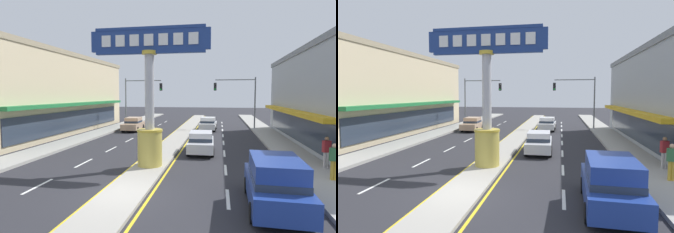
{
  "view_description": "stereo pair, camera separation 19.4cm",
  "coord_description": "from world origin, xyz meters",
  "views": [
    {
      "loc": [
        3.85,
        -10.8,
        4.17
      ],
      "look_at": [
        0.25,
        8.78,
        2.6
      ],
      "focal_mm": 30.03,
      "sensor_mm": 36.0,
      "label": 1
    },
    {
      "loc": [
        4.04,
        -10.77,
        4.17
      ],
      "look_at": [
        0.25,
        8.78,
        2.6
      ],
      "focal_mm": 30.03,
      "sensor_mm": 36.0,
      "label": 2
    }
  ],
  "objects": [
    {
      "name": "ground_plane",
      "position": [
        0.0,
        0.0,
        0.0
      ],
      "size": [
        160.0,
        160.0,
        0.0
      ],
      "primitive_type": "plane",
      "color": "#28282D"
    },
    {
      "name": "median_strip",
      "position": [
        0.0,
        18.0,
        0.07
      ],
      "size": [
        1.86,
        52.0,
        0.14
      ],
      "primitive_type": "cube",
      "color": "#A39E93",
      "rests_on": "ground"
    },
    {
      "name": "sidewalk_left",
      "position": [
        -8.76,
        16.0,
        0.09
      ],
      "size": [
        2.46,
        60.0,
        0.18
      ],
      "primitive_type": "cube",
      "color": "#9E9B93",
      "rests_on": "ground"
    },
    {
      "name": "sidewalk_right",
      "position": [
        8.76,
        16.0,
        0.09
      ],
      "size": [
        2.46,
        60.0,
        0.18
      ],
      "primitive_type": "cube",
      "color": "#9E9B93",
      "rests_on": "ground"
    },
    {
      "name": "lane_markings",
      "position": [
        -0.0,
        16.65,
        0.0
      ],
      "size": [
        8.6,
        52.0,
        0.01
      ],
      "color": "silver",
      "rests_on": "ground"
    },
    {
      "name": "district_sign",
      "position": [
        0.0,
        4.44,
        3.66
      ],
      "size": [
        6.7,
        1.46,
        7.72
      ],
      "color": "gold",
      "rests_on": "median_strip"
    },
    {
      "name": "storefront_left",
      "position": [
        -14.64,
        16.39,
        4.23
      ],
      "size": [
        8.49,
        26.04,
        8.47
      ],
      "color": "beige",
      "rests_on": "ground"
    },
    {
      "name": "traffic_light_left_side",
      "position": [
        -6.17,
        23.45,
        4.25
      ],
      "size": [
        4.86,
        0.46,
        6.2
      ],
      "color": "slate",
      "rests_on": "ground"
    },
    {
      "name": "traffic_light_right_side",
      "position": [
        6.17,
        23.34,
        4.25
      ],
      "size": [
        4.86,
        0.46,
        6.2
      ],
      "color": "slate",
      "rests_on": "ground"
    },
    {
      "name": "sedan_near_right_lane",
      "position": [
        2.58,
        21.88,
        0.79
      ],
      "size": [
        1.98,
        4.37,
        1.53
      ],
      "color": "white",
      "rests_on": "ground"
    },
    {
      "name": "suv_far_right_lane",
      "position": [
        5.88,
        -0.31,
        0.98
      ],
      "size": [
        2.07,
        4.65,
        1.9
      ],
      "color": "navy",
      "rests_on": "ground"
    },
    {
      "name": "sedan_near_left_lane",
      "position": [
        2.58,
        9.15,
        0.79
      ],
      "size": [
        1.93,
        4.35,
        1.53
      ],
      "color": "silver",
      "rests_on": "ground"
    },
    {
      "name": "sedan_mid_left_lane",
      "position": [
        -5.88,
        20.06,
        0.79
      ],
      "size": [
        1.97,
        4.37,
        1.53
      ],
      "color": "tan",
      "rests_on": "ground"
    },
    {
      "name": "pedestrian_near_kerb",
      "position": [
        9.57,
        5.48,
        1.15
      ],
      "size": [
        0.45,
        0.34,
        1.72
      ],
      "color": "#B7B2AD",
      "rests_on": "sidewalk_right"
    },
    {
      "name": "pedestrian_far_side",
      "position": [
        9.12,
        3.2,
        1.16
      ],
      "size": [
        0.42,
        0.27,
        1.73
      ],
      "color": "gold",
      "rests_on": "sidewalk_right"
    }
  ]
}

